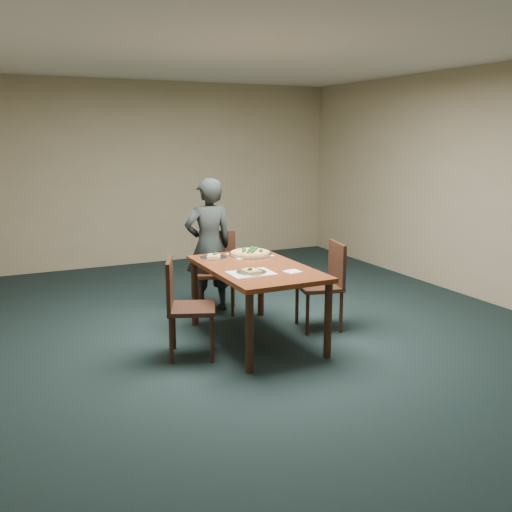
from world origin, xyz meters
name	(u,v)px	position (x,y,z in m)	size (l,w,h in m)	color
ground	(269,341)	(0.00, 0.00, 0.00)	(8.00, 8.00, 0.00)	black
room_shell	(270,163)	(0.00, 0.00, 1.74)	(8.00, 8.00, 8.00)	tan
dining_table	(256,275)	(-0.11, 0.09, 0.66)	(0.90, 1.50, 0.75)	#5B2712
chair_far	(217,266)	(-0.08, 1.18, 0.52)	(0.56, 0.56, 0.91)	black
chair_left	(183,302)	(-0.88, -0.01, 0.52)	(0.54, 0.54, 0.91)	black
chair_right	(326,280)	(0.71, 0.10, 0.52)	(0.50, 0.50, 0.91)	black
diner	(209,246)	(-0.17, 1.20, 0.76)	(0.56, 0.37, 1.53)	black
placemat_main	(250,255)	(0.07, 0.59, 0.75)	(0.42, 0.32, 0.00)	white
placemat_near	(251,273)	(-0.26, -0.15, 0.75)	(0.40, 0.30, 0.00)	white
pizza_pan	(250,253)	(0.07, 0.59, 0.77)	(0.45, 0.45, 0.07)	silver
slice_plate_near	(251,272)	(-0.26, -0.15, 0.76)	(0.28, 0.28, 0.06)	silver
slice_plate_far	(214,257)	(-0.33, 0.62, 0.76)	(0.28, 0.28, 0.06)	silver
napkin	(293,271)	(0.10, -0.27, 0.75)	(0.14, 0.14, 0.01)	white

